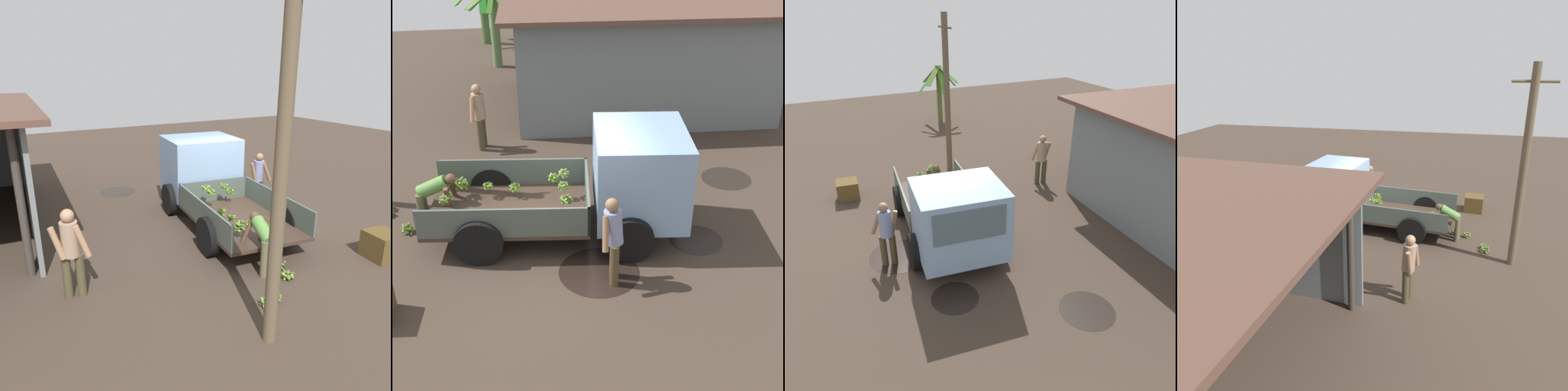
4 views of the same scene
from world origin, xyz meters
TOP-DOWN VIEW (x-y plane):
  - ground at (0.00, 0.00)m, footprint 36.00×36.00m
  - mud_patch_0 at (0.41, -1.21)m, footprint 1.44×1.44m
  - mud_patch_1 at (2.42, -0.53)m, footprint 1.03×1.03m
  - mud_patch_2 at (3.95, 1.77)m, footprint 1.15×1.15m
  - cargo_truck at (0.99, 0.10)m, footprint 5.06×2.71m
  - warehouse_shed at (3.51, 7.22)m, footprint 8.31×6.63m
  - banana_palm_2 at (-1.55, 15.13)m, footprint 2.33×2.04m
  - banana_palm_3 at (-1.12, 11.60)m, footprint 2.39×2.64m
  - person_foreground_visitor at (0.59, -1.47)m, footprint 0.44×0.67m
  - person_worker_loading at (-2.52, 0.81)m, footprint 0.83×0.66m
  - person_bystander_near_shed at (-1.66, 4.38)m, footprint 0.44×0.68m
  - banana_bunch_on_ground_0 at (-3.08, 0.61)m, footprint 0.25×0.26m
  - banana_bunch_on_ground_3 at (-2.70, 0.47)m, footprint 0.25×0.25m

SIDE VIEW (x-z plane):
  - ground at x=0.00m, z-range 0.00..0.00m
  - mud_patch_0 at x=0.41m, z-range 0.00..0.01m
  - mud_patch_1 at x=2.42m, z-range 0.00..0.01m
  - mud_patch_2 at x=3.95m, z-range 0.00..0.01m
  - banana_bunch_on_ground_0 at x=-3.08m, z-range 0.01..0.21m
  - banana_bunch_on_ground_3 at x=-2.70m, z-range 0.01..0.23m
  - person_worker_loading at x=-2.52m, z-range 0.13..1.28m
  - person_foreground_visitor at x=0.59m, z-range 0.09..1.71m
  - person_bystander_near_shed at x=-1.66m, z-range 0.09..1.80m
  - cargo_truck at x=0.99m, z-range 0.07..2.15m
  - banana_palm_2 at x=-1.55m, z-range 0.10..2.75m
  - banana_palm_3 at x=-1.12m, z-range 0.10..2.90m
  - warehouse_shed at x=3.51m, z-range 0.71..3.84m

